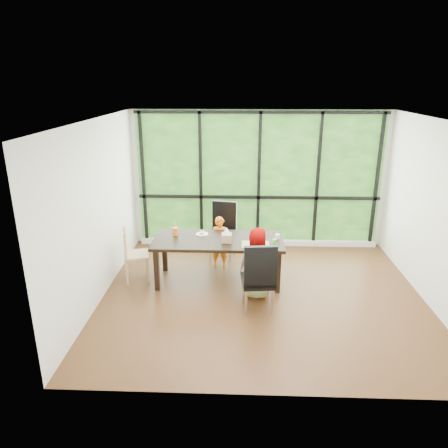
{
  "coord_description": "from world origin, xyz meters",
  "views": [
    {
      "loc": [
        -0.36,
        -5.97,
        3.23
      ],
      "look_at": [
        -0.62,
        0.37,
        1.05
      ],
      "focal_mm": 33.82,
      "sensor_mm": 36.0,
      "label": 1
    }
  ],
  "objects": [
    {
      "name": "ground",
      "position": [
        0.0,
        0.0,
        0.0
      ],
      "size": [
        5.0,
        5.0,
        0.0
      ],
      "primitive_type": "plane",
      "color": "black",
      "rests_on": "ground"
    },
    {
      "name": "back_wall",
      "position": [
        0.0,
        2.25,
        1.35
      ],
      "size": [
        5.0,
        0.0,
        5.0
      ],
      "primitive_type": "plane",
      "rotation": [
        1.57,
        0.0,
        0.0
      ],
      "color": "silver",
      "rests_on": "ground"
    },
    {
      "name": "foliage_backdrop",
      "position": [
        0.0,
        2.23,
        1.35
      ],
      "size": [
        4.8,
        0.02,
        2.65
      ],
      "primitive_type": "cube",
      "color": "#174E16",
      "rests_on": "back_wall"
    },
    {
      "name": "window_mullions",
      "position": [
        0.0,
        2.19,
        1.35
      ],
      "size": [
        4.8,
        0.06,
        2.65
      ],
      "primitive_type": null,
      "color": "black",
      "rests_on": "back_wall"
    },
    {
      "name": "window_sill",
      "position": [
        0.0,
        2.15,
        0.05
      ],
      "size": [
        4.8,
        0.12,
        0.1
      ],
      "primitive_type": "cube",
      "color": "silver",
      "rests_on": "ground"
    },
    {
      "name": "dining_table",
      "position": [
        -0.72,
        0.47,
        0.38
      ],
      "size": [
        2.2,
        1.1,
        0.75
      ],
      "primitive_type": "cube",
      "rotation": [
        0.0,
        0.0,
        0.08
      ],
      "color": "black",
      "rests_on": "ground"
    },
    {
      "name": "chair_window_leather",
      "position": [
        -0.69,
        1.4,
        0.54
      ],
      "size": [
        0.54,
        0.54,
        1.08
      ],
      "primitive_type": "cube",
      "rotation": [
        0.0,
        0.0,
        -0.18
      ],
      "color": "black",
      "rests_on": "ground"
    },
    {
      "name": "chair_interior_leather",
      "position": [
        -0.09,
        -0.44,
        0.54
      ],
      "size": [
        0.51,
        0.51,
        1.08
      ],
      "primitive_type": "cube",
      "rotation": [
        0.0,
        0.0,
        3.25
      ],
      "color": "black",
      "rests_on": "ground"
    },
    {
      "name": "chair_end_beech",
      "position": [
        -2.09,
        0.47,
        0.45
      ],
      "size": [
        0.5,
        0.51,
        0.9
      ],
      "primitive_type": "cube",
      "rotation": [
        0.0,
        0.0,
        1.83
      ],
      "color": "tan",
      "rests_on": "ground"
    },
    {
      "name": "child_toddler",
      "position": [
        -0.72,
        1.04,
        0.47
      ],
      "size": [
        0.35,
        0.24,
        0.94
      ],
      "primitive_type": "imported",
      "rotation": [
        0.0,
        0.0,
        -0.04
      ],
      "color": "#D5630C",
      "rests_on": "ground"
    },
    {
      "name": "child_older",
      "position": [
        -0.09,
        -0.05,
        0.56
      ],
      "size": [
        0.58,
        0.4,
        1.13
      ],
      "primitive_type": "imported",
      "rotation": [
        0.0,
        0.0,
        3.07
      ],
      "color": "gray",
      "rests_on": "ground"
    },
    {
      "name": "placemat",
      "position": [
        -0.11,
        0.26,
        0.75
      ],
      "size": [
        0.44,
        0.32,
        0.01
      ],
      "primitive_type": "cube",
      "color": "tan",
      "rests_on": "dining_table"
    },
    {
      "name": "plate_far",
      "position": [
        -1.0,
        0.69,
        0.76
      ],
      "size": [
        0.21,
        0.21,
        0.01
      ],
      "primitive_type": "cylinder",
      "color": "white",
      "rests_on": "dining_table"
    },
    {
      "name": "plate_near",
      "position": [
        -0.1,
        0.28,
        0.76
      ],
      "size": [
        0.23,
        0.23,
        0.01
      ],
      "primitive_type": "cylinder",
      "color": "white",
      "rests_on": "dining_table"
    },
    {
      "name": "orange_cup",
      "position": [
        -1.44,
        0.63,
        0.82
      ],
      "size": [
        0.09,
        0.09,
        0.13
      ],
      "primitive_type": "cylinder",
      "color": "orange",
      "rests_on": "dining_table"
    },
    {
      "name": "green_cup",
      "position": [
        0.18,
        0.23,
        0.8
      ],
      "size": [
        0.07,
        0.07,
        0.11
      ],
      "primitive_type": "cylinder",
      "color": "green",
      "rests_on": "dining_table"
    },
    {
      "name": "white_mug",
      "position": [
        0.26,
        0.55,
        0.79
      ],
      "size": [
        0.07,
        0.07,
        0.07
      ],
      "primitive_type": "cylinder",
      "color": "white",
      "rests_on": "dining_table"
    },
    {
      "name": "tissue_box",
      "position": [
        -0.57,
        0.36,
        0.82
      ],
      "size": [
        0.16,
        0.16,
        0.14
      ],
      "primitive_type": "cube",
      "color": "tan",
      "rests_on": "dining_table"
    },
    {
      "name": "crepe_rolls_far",
      "position": [
        -1.0,
        0.69,
        0.78
      ],
      "size": [
        0.1,
        0.12,
        0.04
      ],
      "primitive_type": null,
      "color": "tan",
      "rests_on": "plate_far"
    },
    {
      "name": "crepe_rolls_near",
      "position": [
        -0.1,
        0.28,
        0.78
      ],
      "size": [
        0.05,
        0.12,
        0.04
      ],
      "primitive_type": null,
      "color": "tan",
      "rests_on": "plate_near"
    },
    {
      "name": "straw_white",
      "position": [
        -1.44,
        0.63,
        0.92
      ],
      "size": [
        0.01,
        0.04,
        0.2
      ],
      "primitive_type": "cylinder",
      "rotation": [
        0.14,
        0.0,
        0.0
      ],
      "color": "white",
      "rests_on": "orange_cup"
    },
    {
      "name": "straw_pink",
      "position": [
        0.18,
        0.23,
        0.9
      ],
      "size": [
        0.01,
        0.04,
        0.2
      ],
      "primitive_type": "cylinder",
      "rotation": [
        0.14,
        0.0,
        0.0
      ],
      "color": "pink",
      "rests_on": "green_cup"
    },
    {
      "name": "tissue",
      "position": [
        -0.57,
        0.36,
        0.94
      ],
      "size": [
        0.12,
        0.12,
        0.11
      ],
      "primitive_type": "cone",
      "color": "white",
      "rests_on": "tissue_box"
    }
  ]
}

